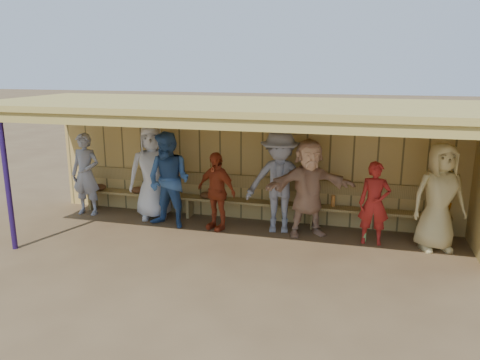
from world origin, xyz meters
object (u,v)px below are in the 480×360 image
Objects in this scene: player_g at (374,203)px; bench at (250,196)px; player_c at (169,180)px; player_e at (280,182)px; player_d at (216,191)px; player_f at (308,188)px; player_b at (153,173)px; player_h at (439,197)px; player_a at (86,174)px.

player_g is 0.20× the size of bench.
player_c is 2.14m from player_e.
player_d is 1.76m from player_f.
player_g is at bearing -13.84° from player_e.
player_e is 1.07× the size of player_f.
player_c is 0.95m from player_d.
player_c is 1.67m from bench.
player_e is at bearing 149.53° from player_f.
bench is (-0.68, 0.43, -0.45)m from player_e.
player_b is at bearing 175.45° from player_g.
player_c reaches higher than player_h.
player_f is (4.70, -0.05, 0.04)m from player_a.
player_f is (3.22, -0.18, -0.06)m from player_b.
player_a is 4.15m from player_e.
player_a is at bearing 160.79° from player_h.
player_a is at bearing -172.82° from bench.
player_d is 0.20× the size of bench.
player_g is 0.79× the size of player_h.
player_h is at bearing -24.51° from player_b.
player_b is 4.42m from player_g.
player_c is 1.01× the size of player_h.
player_b is 1.04× the size of player_h.
bench is at bearing 37.93° from player_c.
player_e is (4.15, 0.01, 0.10)m from player_a.
player_e is at bearing 173.39° from player_g.
player_d is (0.92, 0.12, -0.18)m from player_c.
bench is (1.44, 0.73, -0.41)m from player_c.
player_b is 2.06m from bench.
player_b is at bearing 5.30° from player_a.
player_d is 1.02× the size of player_g.
player_h reaches higher than player_a.
player_g is at bearing 162.49° from player_h.
player_d is at bearing 162.22° from player_h.
player_d is at bearing -179.28° from player_e.
player_e is (2.12, 0.30, 0.03)m from player_c.
player_f is (1.75, 0.12, 0.15)m from player_d.
player_f is 1.23× the size of player_g.
bench is at bearing 7.40° from player_a.
player_f is (2.67, 0.25, -0.03)m from player_c.
player_c is at bearing -179.64° from player_e.
player_f reaches higher than bench.
player_c is at bearing 163.66° from player_h.
player_e is 1.76m from player_g.
player_c is at bearing -178.78° from player_g.
player_h reaches higher than player_d.
player_g reaches higher than bench.
player_b reaches higher than player_f.
player_f is at bearing -0.40° from player_a.
player_b is 3.23m from player_f.
player_c is 4.91m from player_h.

